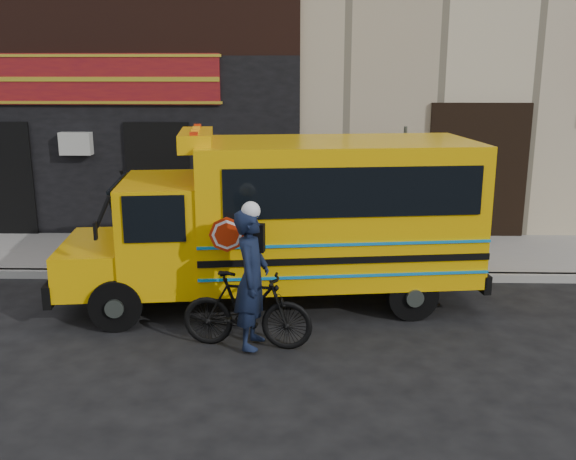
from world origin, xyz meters
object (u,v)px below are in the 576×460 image
at_px(school_bus, 295,216).
at_px(cyclist, 252,282).
at_px(bicycle, 247,310).
at_px(sign_pole, 403,193).

height_order(school_bus, cyclist, school_bus).
height_order(school_bus, bicycle, school_bus).
bearing_deg(cyclist, bicycle, 68.17).
distance_m(sign_pole, cyclist, 4.55).
bearing_deg(bicycle, school_bus, -11.88).
distance_m(bicycle, cyclist, 0.44).
relative_size(school_bus, cyclist, 3.59).
height_order(sign_pole, bicycle, sign_pole).
distance_m(school_bus, sign_pole, 2.70).
relative_size(sign_pole, bicycle, 1.51).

